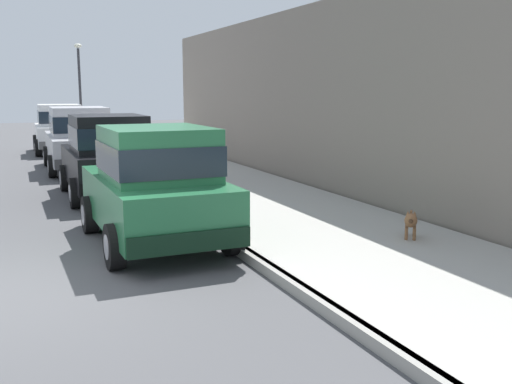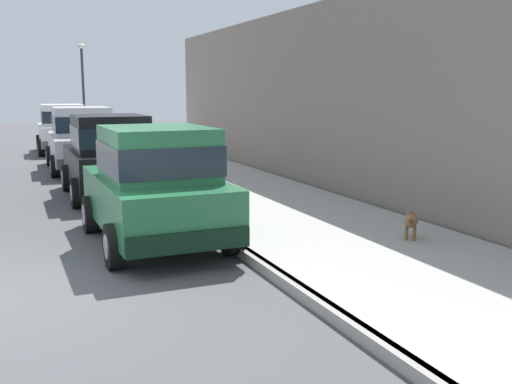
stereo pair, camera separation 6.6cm
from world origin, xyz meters
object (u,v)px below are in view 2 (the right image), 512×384
Objects in this scene: car_silver_sedan at (82,138)px; car_black_hatchback at (110,155)px; car_white_hatchback at (63,128)px; street_lamp at (83,80)px; dog_brown at (411,221)px; car_green_hatchback at (156,184)px.

car_black_hatchback is at bearing -89.68° from car_silver_sedan.
car_silver_sedan is at bearing -89.02° from car_white_hatchback.
street_lamp is (1.45, 5.10, 1.93)m from car_white_hatchback.
car_black_hatchback is 6.09× the size of dog_brown.
car_white_hatchback is at bearing -105.88° from street_lamp.
car_black_hatchback and car_white_hatchback have the same top height.
car_silver_sedan is 5.49m from car_white_hatchback.
street_lamp is (1.35, 20.21, 1.93)m from car_green_hatchback.
car_white_hatchback is at bearing 90.98° from car_silver_sedan.
car_green_hatchback is 15.12m from car_white_hatchback.
dog_brown is (3.58, -1.75, -0.55)m from car_green_hatchback.
car_black_hatchback is at bearing 89.77° from car_green_hatchback.
car_white_hatchback is 6.13× the size of dog_brown.
car_black_hatchback is at bearing 119.30° from dog_brown.
street_lamp reaches higher than car_black_hatchback.
car_silver_sedan is (-0.03, 5.03, 0.01)m from car_black_hatchback.
car_black_hatchback is at bearing -94.86° from street_lamp.
car_green_hatchback is 0.86× the size of street_lamp.
street_lamp reaches higher than car_silver_sedan.
car_green_hatchback is at bearing -89.94° from car_silver_sedan.
car_black_hatchback reaches higher than dog_brown.
car_silver_sedan reaches higher than car_black_hatchback.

